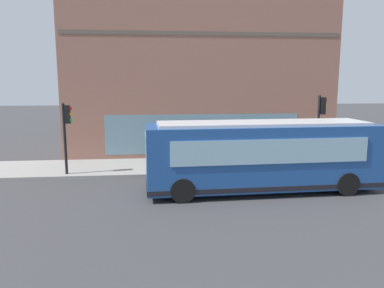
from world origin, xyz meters
TOP-DOWN VIEW (x-y plane):
  - ground at (0.00, 0.00)m, footprint 120.00×120.00m
  - sidewalk_curb at (4.62, 0.00)m, footprint 4.04×40.00m
  - building_corner at (10.45, 0.00)m, footprint 7.67×16.87m
  - city_bus_nearside at (-0.28, -1.65)m, footprint 2.90×10.12m
  - traffic_light_near_corner at (3.24, -5.87)m, footprint 0.32×0.49m
  - traffic_light_down_block at (3.14, 7.29)m, footprint 0.32×0.49m
  - fire_hydrant at (5.56, -4.49)m, footprint 0.35×0.35m
  - pedestrian_near_building_entrance at (4.91, -1.93)m, footprint 0.32×0.32m
  - pedestrian_by_light_pole at (5.08, -5.64)m, footprint 0.32×0.32m
  - pedestrian_near_hydrant at (5.80, -8.14)m, footprint 0.32×0.32m
  - pedestrian_walking_along_curb at (6.01, 3.36)m, footprint 0.32×0.32m
  - newspaper_vending_box at (3.50, -6.91)m, footprint 0.44×0.42m

SIDE VIEW (x-z plane):
  - ground at x=0.00m, z-range 0.00..0.00m
  - sidewalk_curb at x=4.62m, z-range 0.00..0.15m
  - fire_hydrant at x=5.56m, z-range 0.14..0.88m
  - newspaper_vending_box at x=3.50m, z-range 0.15..1.05m
  - pedestrian_near_building_entrance at x=4.91m, z-range 0.27..1.91m
  - pedestrian_walking_along_curb at x=6.01m, z-range 0.28..1.95m
  - pedestrian_near_hydrant at x=5.80m, z-range 0.29..2.10m
  - pedestrian_by_light_pole at x=5.08m, z-range 0.30..2.12m
  - city_bus_nearside at x=-0.28m, z-range 0.02..3.09m
  - traffic_light_down_block at x=3.14m, z-range 0.85..4.42m
  - traffic_light_near_corner at x=3.24m, z-range 0.92..4.81m
  - building_corner at x=10.45m, z-range -0.01..13.69m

